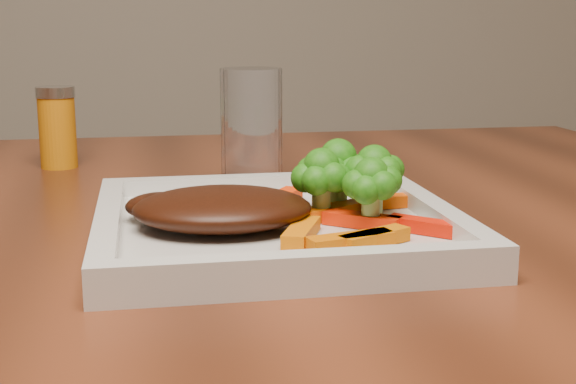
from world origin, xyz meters
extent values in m
cube|color=silver|center=(0.21, 0.04, 0.76)|extent=(0.27, 0.27, 0.01)
ellipsoid|color=#391408|center=(0.16, 0.04, 0.78)|extent=(0.14, 0.12, 0.03)
cube|color=#CD6203|center=(0.26, -0.03, 0.77)|extent=(0.06, 0.04, 0.01)
cube|color=red|center=(0.31, 0.00, 0.77)|extent=(0.05, 0.05, 0.01)
cube|color=#D66603|center=(0.22, 0.00, 0.77)|extent=(0.04, 0.06, 0.01)
cube|color=#DD4803|center=(0.31, 0.08, 0.77)|extent=(0.06, 0.02, 0.01)
cube|color=#FF3404|center=(0.22, 0.10, 0.77)|extent=(0.05, 0.06, 0.01)
cube|color=red|center=(0.27, 0.02, 0.77)|extent=(0.06, 0.05, 0.01)
cube|color=#FE5D04|center=(0.25, 0.05, 0.77)|extent=(0.06, 0.04, 0.01)
cylinder|color=#BD6C0A|center=(0.01, 0.39, 0.80)|extent=(0.04, 0.04, 0.09)
cylinder|color=white|center=(0.21, 0.22, 0.81)|extent=(0.07, 0.07, 0.12)
cube|color=#C75B03|center=(0.25, -0.03, 0.77)|extent=(0.06, 0.03, 0.01)
camera|label=1|loc=(0.11, -0.55, 0.92)|focal=50.00mm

